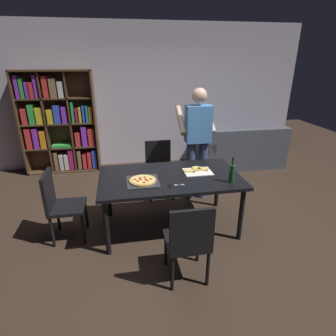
{
  "coord_description": "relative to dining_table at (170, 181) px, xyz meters",
  "views": [
    {
      "loc": [
        -0.58,
        -3.11,
        2.14
      ],
      "look_at": [
        0.0,
        0.15,
        0.8
      ],
      "focal_mm": 29.08,
      "sensor_mm": 36.0,
      "label": 1
    }
  ],
  "objects": [
    {
      "name": "couch",
      "position": [
        1.9,
        1.99,
        -0.38
      ],
      "size": [
        1.7,
        0.85,
        0.85
      ],
      "color": "#4C515B",
      "rests_on": "ground_plane"
    },
    {
      "name": "pizza_slices_on_towel",
      "position": [
        0.38,
        0.08,
        0.08
      ],
      "size": [
        0.37,
        0.29,
        0.03
      ],
      "color": "white",
      "rests_on": "dining_table"
    },
    {
      "name": "dining_table",
      "position": [
        0.0,
        0.0,
        0.0
      ],
      "size": [
        1.78,
        1.02,
        0.75
      ],
      "color": "black",
      "rests_on": "ground_plane"
    },
    {
      "name": "ground_plane",
      "position": [
        0.0,
        0.0,
        -0.68
      ],
      "size": [
        12.0,
        12.0,
        0.0
      ],
      "primitive_type": "plane",
      "color": "#38281E"
    },
    {
      "name": "bookshelf",
      "position": [
        -1.74,
        2.37,
        0.27
      ],
      "size": [
        1.4,
        0.35,
        1.95
      ],
      "color": "#513823",
      "rests_on": "ground_plane"
    },
    {
      "name": "kitchen_scissors",
      "position": [
        -0.01,
        -0.28,
        0.07
      ],
      "size": [
        0.19,
        0.09,
        0.01
      ],
      "color": "silver",
      "rests_on": "dining_table"
    },
    {
      "name": "chair_left_end",
      "position": [
        -1.38,
        0.0,
        -0.17
      ],
      "size": [
        0.42,
        0.42,
        0.9
      ],
      "color": "black",
      "rests_on": "ground_plane"
    },
    {
      "name": "back_wall",
      "position": [
        0.0,
        2.6,
        0.72
      ],
      "size": [
        6.4,
        0.1,
        2.8
      ],
      "primitive_type": "cube",
      "color": "#BCB7C6",
      "rests_on": "ground_plane"
    },
    {
      "name": "pepperoni_pizza_on_tray",
      "position": [
        -0.36,
        -0.12,
        0.08
      ],
      "size": [
        0.38,
        0.38,
        0.04
      ],
      "color": "#2D2D33",
      "rests_on": "dining_table"
    },
    {
      "name": "wine_bottle",
      "position": [
        0.69,
        -0.31,
        0.19
      ],
      "size": [
        0.07,
        0.07,
        0.32
      ],
      "color": "#194723",
      "rests_on": "dining_table"
    },
    {
      "name": "person_serving_pizza",
      "position": [
        0.57,
        0.77,
        0.31
      ],
      "size": [
        0.55,
        0.54,
        1.75
      ],
      "color": "#38476B",
      "rests_on": "ground_plane"
    },
    {
      "name": "chair_far_side",
      "position": [
        0.0,
        0.99,
        -0.17
      ],
      "size": [
        0.42,
        0.42,
        0.9
      ],
      "color": "black",
      "rests_on": "ground_plane"
    },
    {
      "name": "chair_near_camera",
      "position": [
        -0.0,
        -0.99,
        -0.17
      ],
      "size": [
        0.42,
        0.42,
        0.9
      ],
      "color": "black",
      "rests_on": "ground_plane"
    }
  ]
}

